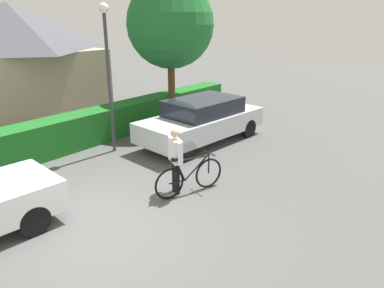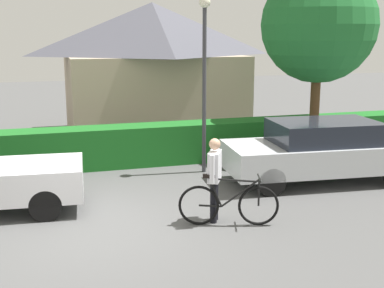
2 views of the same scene
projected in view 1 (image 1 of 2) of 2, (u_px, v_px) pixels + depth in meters
ground_plane at (100, 231)px, 7.13m from camera, size 60.00×60.00×0.00m
house_distant at (15, 62)px, 13.86m from camera, size 6.13×4.45×4.50m
parked_car_far at (202, 120)px, 11.88m from camera, size 4.61×2.16×1.47m
bicycle at (190, 177)px, 8.53m from camera, size 1.78×0.72×0.97m
person_rider at (175, 156)px, 8.38m from camera, size 0.39×0.59×1.60m
street_lamp at (108, 60)px, 10.41m from camera, size 0.28×0.28×4.34m
tree_kerbside at (170, 25)px, 13.18m from camera, size 3.20×3.20×5.30m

